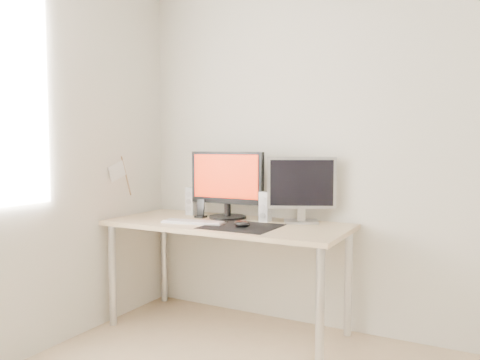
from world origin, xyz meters
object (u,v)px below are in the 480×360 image
(main_monitor, at_px, (227,182))
(phone_dock, at_px, (201,212))
(desk, at_px, (227,234))
(keyboard, at_px, (194,222))
(speaker_right, at_px, (265,207))
(second_monitor, at_px, (301,186))
(speaker_left, at_px, (192,201))
(mouse, at_px, (242,224))

(main_monitor, xyz_separation_m, phone_dock, (-0.18, -0.05, -0.21))
(desk, bearing_deg, main_monitor, 119.18)
(keyboard, bearing_deg, speaker_right, 35.72)
(speaker_right, distance_m, phone_dock, 0.48)
(main_monitor, height_order, second_monitor, main_monitor)
(main_monitor, height_order, keyboard, main_monitor)
(speaker_right, xyz_separation_m, phone_dock, (-0.48, -0.05, -0.06))
(second_monitor, bearing_deg, speaker_right, -163.18)
(desk, xyz_separation_m, second_monitor, (0.44, 0.22, 0.32))
(second_monitor, xyz_separation_m, keyboard, (-0.62, -0.35, -0.23))
(keyboard, bearing_deg, main_monitor, 71.79)
(main_monitor, bearing_deg, speaker_left, 173.03)
(main_monitor, bearing_deg, desk, -60.82)
(mouse, relative_size, main_monitor, 0.20)
(desk, height_order, speaker_right, speaker_right)
(phone_dock, bearing_deg, second_monitor, 9.68)
(main_monitor, height_order, speaker_right, main_monitor)
(mouse, xyz_separation_m, desk, (-0.18, 0.13, -0.10))
(speaker_left, xyz_separation_m, phone_dock, (0.14, -0.09, -0.06))
(main_monitor, distance_m, speaker_right, 0.33)
(main_monitor, bearing_deg, keyboard, -108.21)
(desk, height_order, second_monitor, second_monitor)
(mouse, bearing_deg, speaker_right, 84.31)
(main_monitor, bearing_deg, second_monitor, 7.15)
(desk, height_order, phone_dock, phone_dock)
(keyboard, distance_m, phone_dock, 0.25)
(desk, relative_size, keyboard, 3.70)
(speaker_right, bearing_deg, mouse, -95.69)
(desk, bearing_deg, phone_dock, 160.23)
(mouse, distance_m, keyboard, 0.36)
(second_monitor, bearing_deg, desk, -153.86)
(mouse, bearing_deg, main_monitor, 133.16)
(keyboard, bearing_deg, speaker_left, 125.45)
(main_monitor, relative_size, second_monitor, 1.26)
(main_monitor, relative_size, speaker_left, 2.72)
(speaker_right, bearing_deg, second_monitor, 16.82)
(desk, bearing_deg, mouse, -36.28)
(desk, distance_m, speaker_left, 0.48)
(mouse, xyz_separation_m, speaker_right, (0.03, 0.28, 0.08))
(mouse, xyz_separation_m, keyboard, (-0.36, 0.00, -0.02))
(second_monitor, bearing_deg, keyboard, -150.57)
(speaker_right, distance_m, keyboard, 0.49)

